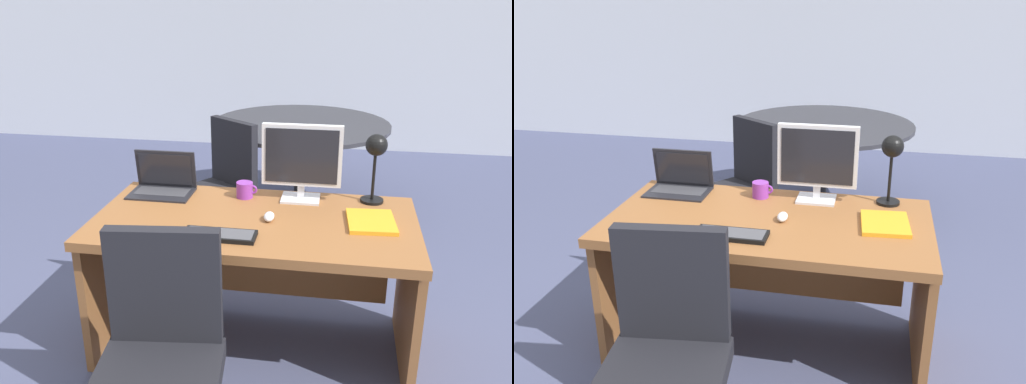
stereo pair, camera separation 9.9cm
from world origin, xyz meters
The scene contains 13 objects.
ground centered at (0.00, 1.50, 0.00)m, with size 12.00×12.00×0.00m, color #474C6B.
back_wall centered at (0.00, 3.92, 1.40)m, with size 10.00×0.10×2.80m, color silver.
desk centered at (0.00, 0.04, 0.54)m, with size 1.56×0.80×0.73m.
monitor centered at (0.20, 0.28, 0.96)m, with size 0.41×0.16×0.40m.
laptop centered at (-0.55, 0.29, 0.80)m, with size 0.34×0.23×0.22m.
keyboard centered at (-0.12, -0.24, 0.74)m, with size 0.33×0.12×0.02m.
mouse centered at (0.07, -0.02, 0.75)m, with size 0.05×0.09×0.04m.
desk_lamp centered at (0.57, 0.29, 1.00)m, with size 0.12×0.14×0.37m.
book centered at (0.55, 0.03, 0.74)m, with size 0.24×0.29×0.02m.
coffee_mug centered at (-0.10, 0.27, 0.77)m, with size 0.11×0.09×0.08m.
office_chair centered at (-0.22, -0.80, 0.39)m, with size 0.56×0.56×0.95m.
meeting_table centered at (0.06, 1.91, 0.58)m, with size 1.45×1.45×0.76m.
meeting_chair_near centered at (-0.47, 1.19, 0.35)m, with size 0.64×0.65×0.90m.
Camera 1 is at (0.40, -2.34, 1.77)m, focal length 37.48 mm.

